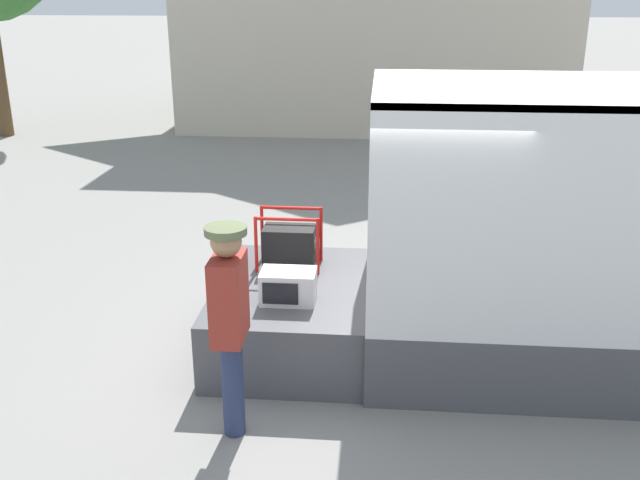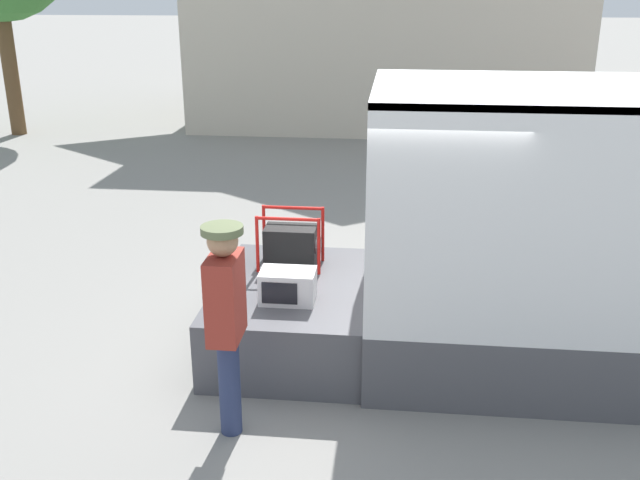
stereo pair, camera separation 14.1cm
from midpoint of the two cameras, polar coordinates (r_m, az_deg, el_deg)
name	(u,v)px [view 2 (the right image)]	position (r m, az deg, el deg)	size (l,w,h in m)	color
ground_plane	(367,347)	(7.48, 4.32, -8.56)	(160.00, 160.00, 0.00)	gray
tailgate_deck	(293,314)	(7.38, -1.61, -5.93)	(1.54, 2.16, 0.69)	#4C4C51
microwave	(288,286)	(6.78, -2.00, -3.71)	(0.52, 0.36, 0.31)	white
portable_generator	(292,246)	(7.59, -1.70, -0.47)	(0.68, 0.43, 0.61)	black
worker_person	(226,309)	(5.68, -6.84, -5.50)	(0.33, 0.44, 1.82)	navy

